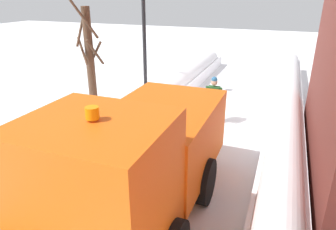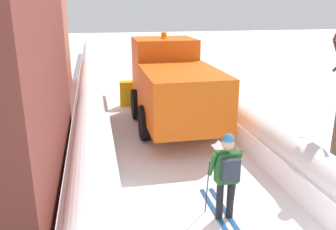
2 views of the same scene
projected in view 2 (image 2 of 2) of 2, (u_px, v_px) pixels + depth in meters
ground_plane at (152, 108)px, 14.60m from camera, size 80.00×80.00×0.00m
snowbank_left at (91, 97)px, 13.94m from camera, size 1.10×36.00×1.28m
snowbank_right at (209, 93)px, 14.92m from camera, size 1.10×36.00×1.09m
plow_truck at (172, 84)px, 12.07m from camera, size 3.20×5.98×3.12m
skier at (227, 173)px, 6.80m from camera, size 0.62×1.80×1.81m
traffic_light_pole at (47, 59)px, 7.82m from camera, size 0.28×0.42×4.19m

